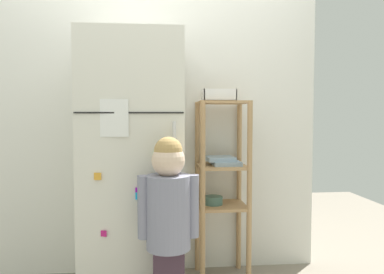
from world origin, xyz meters
name	(u,v)px	position (x,y,z in m)	size (l,w,h in m)	color
kitchen_wall_back	(156,126)	(0.00, 0.35, 1.10)	(2.46, 0.03, 2.21)	silver
refrigerator	(134,165)	(-0.15, 0.02, 0.85)	(0.65, 0.64, 1.71)	silver
child_standing	(169,212)	(0.07, -0.42, 0.64)	(0.34, 0.25, 1.06)	#412D39
pantry_shelf_unit	(222,175)	(0.47, 0.15, 0.76)	(0.36, 0.35, 1.28)	tan
fruit_bin	(221,97)	(0.45, 0.12, 1.31)	(0.23, 0.16, 0.08)	white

